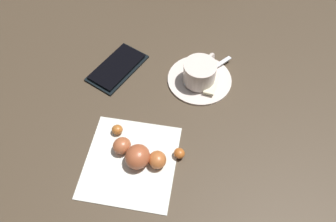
{
  "coord_description": "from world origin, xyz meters",
  "views": [
    {
      "loc": [
        0.32,
        0.09,
        0.54
      ],
      "look_at": [
        -0.02,
        -0.01,
        0.02
      ],
      "focal_mm": 34.08,
      "sensor_mm": 36.0,
      "label": 1
    }
  ],
  "objects_px": {
    "sugar_packet": "(212,83)",
    "cell_phone": "(117,67)",
    "saucer": "(200,79)",
    "napkin": "(131,161)",
    "teaspoon": "(200,76)",
    "espresso_cup": "(200,72)",
    "croissant": "(140,154)"
  },
  "relations": [
    {
      "from": "sugar_packet",
      "to": "cell_phone",
      "type": "height_order",
      "value": "sugar_packet"
    },
    {
      "from": "cell_phone",
      "to": "napkin",
      "type": "bearing_deg",
      "value": 28.19
    },
    {
      "from": "teaspoon",
      "to": "cell_phone",
      "type": "bearing_deg",
      "value": -82.3
    },
    {
      "from": "saucer",
      "to": "napkin",
      "type": "relative_size",
      "value": 0.81
    },
    {
      "from": "saucer",
      "to": "espresso_cup",
      "type": "distance_m",
      "value": 0.03
    },
    {
      "from": "teaspoon",
      "to": "sugar_packet",
      "type": "xyz_separation_m",
      "value": [
        0.01,
        0.03,
        0.0
      ]
    },
    {
      "from": "saucer",
      "to": "cell_phone",
      "type": "xyz_separation_m",
      "value": [
        0.02,
        -0.18,
        0.0
      ]
    },
    {
      "from": "teaspoon",
      "to": "sugar_packet",
      "type": "relative_size",
      "value": 1.95
    },
    {
      "from": "napkin",
      "to": "croissant",
      "type": "xyz_separation_m",
      "value": [
        -0.01,
        0.01,
        0.02
      ]
    },
    {
      "from": "croissant",
      "to": "teaspoon",
      "type": "bearing_deg",
      "value": 164.67
    },
    {
      "from": "saucer",
      "to": "teaspoon",
      "type": "xyz_separation_m",
      "value": [
        -0.0,
        0.0,
        0.01
      ]
    },
    {
      "from": "teaspoon",
      "to": "croissant",
      "type": "xyz_separation_m",
      "value": [
        0.22,
        -0.06,
        0.01
      ]
    },
    {
      "from": "sugar_packet",
      "to": "saucer",
      "type": "bearing_deg",
      "value": 69.06
    },
    {
      "from": "napkin",
      "to": "saucer",
      "type": "bearing_deg",
      "value": 161.96
    },
    {
      "from": "saucer",
      "to": "napkin",
      "type": "distance_m",
      "value": 0.24
    },
    {
      "from": "sugar_packet",
      "to": "cell_phone",
      "type": "distance_m",
      "value": 0.21
    },
    {
      "from": "saucer",
      "to": "teaspoon",
      "type": "relative_size",
      "value": 1.18
    },
    {
      "from": "napkin",
      "to": "cell_phone",
      "type": "xyz_separation_m",
      "value": [
        -0.21,
        -0.11,
        0.0
      ]
    },
    {
      "from": "teaspoon",
      "to": "napkin",
      "type": "xyz_separation_m",
      "value": [
        0.23,
        -0.07,
        -0.01
      ]
    },
    {
      "from": "sugar_packet",
      "to": "napkin",
      "type": "relative_size",
      "value": 0.35
    },
    {
      "from": "teaspoon",
      "to": "sugar_packet",
      "type": "height_order",
      "value": "teaspoon"
    },
    {
      "from": "sugar_packet",
      "to": "teaspoon",
      "type": "bearing_deg",
      "value": 64.06
    },
    {
      "from": "espresso_cup",
      "to": "sugar_packet",
      "type": "height_order",
      "value": "espresso_cup"
    },
    {
      "from": "saucer",
      "to": "cell_phone",
      "type": "height_order",
      "value": "cell_phone"
    },
    {
      "from": "espresso_cup",
      "to": "teaspoon",
      "type": "distance_m",
      "value": 0.02
    },
    {
      "from": "napkin",
      "to": "croissant",
      "type": "relative_size",
      "value": 1.11
    },
    {
      "from": "croissant",
      "to": "saucer",
      "type": "bearing_deg",
      "value": 164.67
    },
    {
      "from": "teaspoon",
      "to": "napkin",
      "type": "distance_m",
      "value": 0.24
    },
    {
      "from": "sugar_packet",
      "to": "napkin",
      "type": "distance_m",
      "value": 0.24
    },
    {
      "from": "teaspoon",
      "to": "espresso_cup",
      "type": "bearing_deg",
      "value": -5.27
    },
    {
      "from": "espresso_cup",
      "to": "napkin",
      "type": "bearing_deg",
      "value": -18.44
    },
    {
      "from": "espresso_cup",
      "to": "teaspoon",
      "type": "bearing_deg",
      "value": 174.73
    }
  ]
}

